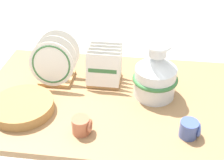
% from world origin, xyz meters
% --- Properties ---
extents(display_table, '(1.41, 0.87, 0.68)m').
position_xyz_m(display_table, '(0.00, 0.00, 0.61)').
color(display_table, '#9E754C').
rests_on(display_table, ground_plane).
extents(ceramic_vase, '(0.24, 0.24, 0.31)m').
position_xyz_m(ceramic_vase, '(0.22, 0.05, 0.81)').
color(ceramic_vase, silver).
rests_on(ceramic_vase, display_table).
extents(dish_rack_round_plates, '(0.24, 0.21, 0.27)m').
position_xyz_m(dish_rack_round_plates, '(-0.33, 0.11, 0.79)').
color(dish_rack_round_plates, tan).
rests_on(dish_rack_round_plates, display_table).
extents(dish_rack_square_plates, '(0.18, 0.19, 0.20)m').
position_xyz_m(dish_rack_square_plates, '(-0.06, 0.14, 0.76)').
color(dish_rack_square_plates, tan).
rests_on(dish_rack_square_plates, display_table).
extents(wicker_charger_stack, '(0.31, 0.31, 0.05)m').
position_xyz_m(wicker_charger_stack, '(-0.43, -0.17, 0.71)').
color(wicker_charger_stack, '#AD7F47').
rests_on(wicker_charger_stack, display_table).
extents(mug_cobalt_glaze, '(0.09, 0.08, 0.08)m').
position_xyz_m(mug_cobalt_glaze, '(0.38, -0.24, 0.72)').
color(mug_cobalt_glaze, '#42569E').
rests_on(mug_cobalt_glaze, display_table).
extents(mug_terracotta_glaze, '(0.09, 0.08, 0.08)m').
position_xyz_m(mug_terracotta_glaze, '(-0.10, -0.28, 0.72)').
color(mug_terracotta_glaze, '#B76647').
rests_on(mug_terracotta_glaze, display_table).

